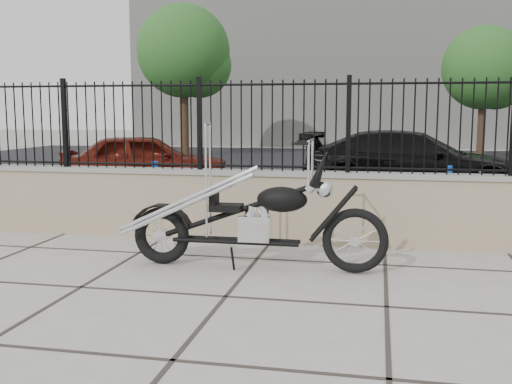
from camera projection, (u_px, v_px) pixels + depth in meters
name	position (u px, v px, depth m)	size (l,w,h in m)	color
ground_plane	(226.00, 297.00, 5.70)	(90.00, 90.00, 0.00)	#99968E
parking_lot	(331.00, 170.00, 17.83)	(30.00, 30.00, 0.00)	black
retaining_wall	(272.00, 206.00, 8.06)	(14.00, 0.36, 0.96)	gray
iron_fence	(272.00, 126.00, 7.91)	(14.00, 0.08, 1.20)	black
background_building	(354.00, 67.00, 30.87)	(22.00, 6.00, 8.00)	beige
chopper_motorcycle	(251.00, 196.00, 6.62)	(2.75, 0.48, 1.65)	black
car_red	(146.00, 161.00, 13.40)	(1.50, 3.72, 1.27)	#50130B
car_black	(412.00, 162.00, 12.67)	(1.88, 4.61, 1.34)	black
bollard_a	(155.00, 187.00, 10.36)	(0.11, 0.11, 0.89)	blue
bollard_b	(448.00, 191.00, 9.98)	(0.10, 0.10, 0.85)	#0C38B4
tree_left	(183.00, 47.00, 22.48)	(3.50, 3.50, 5.91)	#382619
tree_right	(485.00, 64.00, 20.09)	(2.81, 2.81, 4.74)	#382619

